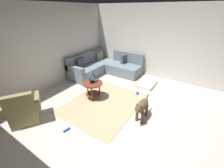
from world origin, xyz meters
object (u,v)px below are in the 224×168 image
side_table (93,86)px  dog_bed_mat (146,84)px  armchair (23,111)px  sectional_couch (104,67)px  dog_toy_rope (67,130)px  dog_toy_ball (137,93)px  dog (142,107)px  torus_sculpture (92,77)px

side_table → dog_bed_mat: size_ratio=0.75×
armchair → dog_bed_mat: size_ratio=1.24×
sectional_couch → dog_toy_rope: (-3.18, -1.24, -0.27)m
dog_toy_ball → side_table: bearing=131.6°
dog_toy_ball → dog: bearing=-151.5°
armchair → dog: (1.65, -2.34, 0.05)m
dog → dog_toy_ball: (1.05, 0.57, -0.33)m
dog_bed_mat → dog_toy_ball: size_ratio=7.82×
dog_bed_mat → dog: (-1.86, -0.57, 0.33)m
dog_bed_mat → sectional_couch: bearing=89.6°
torus_sculpture → dog_toy_rope: 1.61m
dog → dog_toy_rope: dog is taller
torus_sculpture → dog_bed_mat: bearing=-31.3°
armchair → dog_toy_ball: armchair is taller
armchair → dog: size_ratio=1.17×
dog_toy_rope → side_table: bearing=14.7°
side_table → dog_bed_mat: bearing=-31.3°
torus_sculpture → dog: torus_sculpture is taller
torus_sculpture → dog_toy_ball: torus_sculpture is taller
side_table → torus_sculpture: (0.00, -0.00, 0.29)m
torus_sculpture → dog_toy_ball: size_ratio=3.19×
side_table → dog_toy_rope: (-1.41, -0.37, -0.39)m
dog_toy_rope → torus_sculpture: bearing=14.7°
dog_bed_mat → dog_toy_ball: 0.81m
sectional_couch → torus_sculpture: (-1.77, -0.86, 0.42)m
sectional_couch → torus_sculpture: size_ratio=6.90×
sectional_couch → dog_toy_ball: 2.12m
dog_bed_mat → side_table: bearing=148.7°
dog_bed_mat → dog_toy_rope: size_ratio=4.81×
side_table → dog_toy_ball: 1.48m
sectional_couch → dog_toy_rope: size_ratio=13.52×
sectional_couch → dog_bed_mat: 1.95m
armchair → torus_sculpture: armchair is taller
armchair → side_table: bearing=9.6°
side_table → dog: dog is taller
dog_bed_mat → torus_sculpture: bearing=148.7°
dog_bed_mat → dog: bearing=-162.9°
sectional_couch → dog_toy_rope: sectional_couch is taller
side_table → dog_toy_rope: 1.51m
dog_bed_mat → dog: 1.97m
armchair → dog: armchair is taller
dog_toy_rope → armchair: bearing=107.4°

